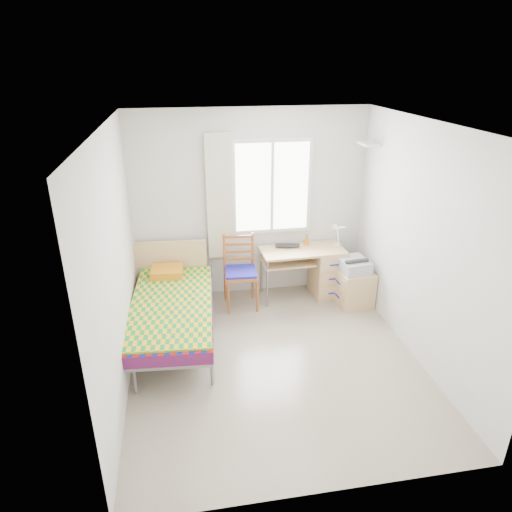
{
  "coord_description": "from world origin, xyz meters",
  "views": [
    {
      "loc": [
        -0.94,
        -4.18,
        3.17
      ],
      "look_at": [
        -0.12,
        0.55,
        1.07
      ],
      "focal_mm": 32.0,
      "sensor_mm": 36.0,
      "label": 1
    }
  ],
  "objects": [
    {
      "name": "printer",
      "position": [
        1.31,
        1.11,
        0.59
      ],
      "size": [
        0.4,
        0.45,
        0.18
      ],
      "rotation": [
        0.0,
        0.0,
        0.11
      ],
      "color": "#ABAEB4",
      "rests_on": "cabinet"
    },
    {
      "name": "cabinet",
      "position": [
        1.34,
        1.08,
        0.25
      ],
      "size": [
        0.49,
        0.44,
        0.5
      ],
      "rotation": [
        0.0,
        0.0,
        0.07
      ],
      "color": "tan",
      "rests_on": "floor"
    },
    {
      "name": "curtain",
      "position": [
        -0.42,
        1.68,
        1.45
      ],
      "size": [
        0.35,
        0.05,
        1.7
      ],
      "primitive_type": "cube",
      "color": "beige",
      "rests_on": "wall_back"
    },
    {
      "name": "window",
      "position": [
        0.3,
        1.73,
        1.55
      ],
      "size": [
        1.1,
        0.04,
        1.3
      ],
      "color": "white",
      "rests_on": "wall_back"
    },
    {
      "name": "wall_right",
      "position": [
        1.6,
        0.0,
        1.3
      ],
      "size": [
        0.0,
        3.5,
        3.5
      ],
      "primitive_type": "plane",
      "rotation": [
        1.57,
        0.0,
        -1.57
      ],
      "color": "silver",
      "rests_on": "ground"
    },
    {
      "name": "wall_back",
      "position": [
        0.0,
        1.75,
        1.3
      ],
      "size": [
        3.2,
        0.0,
        3.2
      ],
      "primitive_type": "plane",
      "rotation": [
        1.57,
        0.0,
        0.0
      ],
      "color": "silver",
      "rests_on": "ground"
    },
    {
      "name": "wall_left",
      "position": [
        -1.6,
        0.0,
        1.3
      ],
      "size": [
        0.0,
        3.5,
        3.5
      ],
      "primitive_type": "plane",
      "rotation": [
        1.57,
        0.0,
        1.57
      ],
      "color": "silver",
      "rests_on": "ground"
    },
    {
      "name": "floor",
      "position": [
        0.0,
        0.0,
        0.0
      ],
      "size": [
        3.5,
        3.5,
        0.0
      ],
      "primitive_type": "plane",
      "color": "#BCAD93",
      "rests_on": "ground"
    },
    {
      "name": "task_lamp",
      "position": [
        1.14,
        1.38,
        0.97
      ],
      "size": [
        0.22,
        0.32,
        0.39
      ],
      "rotation": [
        0.0,
        0.0,
        -0.24
      ],
      "color": "white",
      "rests_on": "desk"
    },
    {
      "name": "ceiling",
      "position": [
        0.0,
        0.0,
        2.6
      ],
      "size": [
        3.5,
        3.5,
        0.0
      ],
      "primitive_type": "plane",
      "rotation": [
        3.14,
        0.0,
        0.0
      ],
      "color": "white",
      "rests_on": "wall_back"
    },
    {
      "name": "pen_cup",
      "position": [
        0.78,
        1.6,
        0.77
      ],
      "size": [
        0.09,
        0.09,
        0.09
      ],
      "primitive_type": "cylinder",
      "rotation": [
        0.0,
        0.0,
        0.31
      ],
      "color": "orange",
      "rests_on": "desk"
    },
    {
      "name": "floating_shelf",
      "position": [
        1.49,
        1.4,
        2.15
      ],
      "size": [
        0.2,
        0.32,
        0.03
      ],
      "primitive_type": "cube",
      "color": "white",
      "rests_on": "wall_right"
    },
    {
      "name": "book",
      "position": [
        0.49,
        1.48,
        0.59
      ],
      "size": [
        0.23,
        0.25,
        0.02
      ],
      "primitive_type": "imported",
      "rotation": [
        0.0,
        0.0,
        0.53
      ],
      "color": "gray",
      "rests_on": "desk"
    },
    {
      "name": "laptop",
      "position": [
        0.49,
        1.53,
        0.74
      ],
      "size": [
        0.37,
        0.27,
        0.03
      ],
      "primitive_type": "imported",
      "rotation": [
        0.0,
        0.0,
        -0.17
      ],
      "color": "black",
      "rests_on": "desk"
    },
    {
      "name": "chair",
      "position": [
        -0.2,
        1.35,
        0.56
      ],
      "size": [
        0.46,
        0.46,
        1.01
      ],
      "rotation": [
        0.0,
        0.0,
        -0.06
      ],
      "color": "#964F1D",
      "rests_on": "floor"
    },
    {
      "name": "desk",
      "position": [
        0.99,
        1.45,
        0.39
      ],
      "size": [
        1.17,
        0.57,
        0.72
      ],
      "rotation": [
        0.0,
        0.0,
        0.04
      ],
      "color": "tan",
      "rests_on": "floor"
    },
    {
      "name": "bed",
      "position": [
        -1.13,
        0.7,
        0.43
      ],
      "size": [
        1.11,
        2.13,
        0.9
      ],
      "rotation": [
        0.0,
        0.0,
        -0.07
      ],
      "color": "gray",
      "rests_on": "floor"
    }
  ]
}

